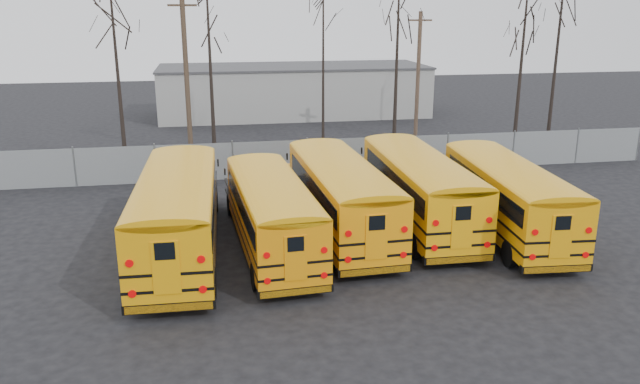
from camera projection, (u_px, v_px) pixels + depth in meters
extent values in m
plane|color=black|center=(359.00, 260.00, 22.72)|extent=(120.00, 120.00, 0.00)
cube|color=gray|center=(307.00, 158.00, 33.75)|extent=(40.00, 0.04, 2.00)
cube|color=#9B9B96|center=(293.00, 91.00, 52.67)|extent=(22.00, 8.00, 4.00)
cylinder|color=black|center=(134.00, 287.00, 19.32)|extent=(0.32, 1.06, 1.05)
cylinder|color=black|center=(211.00, 282.00, 19.66)|extent=(0.32, 1.06, 1.05)
cylinder|color=black|center=(160.00, 202.00, 27.66)|extent=(0.32, 1.06, 1.05)
cylinder|color=black|center=(214.00, 200.00, 27.99)|extent=(0.32, 1.06, 1.05)
cube|color=orange|center=(178.00, 213.00, 22.36)|extent=(2.89, 9.81, 2.46)
cube|color=orange|center=(187.00, 188.00, 28.02)|extent=(2.41, 1.85, 1.05)
cube|color=black|center=(176.00, 200.00, 22.00)|extent=(2.90, 8.77, 0.73)
cube|color=black|center=(180.00, 225.00, 23.42)|extent=(2.97, 11.62, 0.09)
cube|color=black|center=(180.00, 212.00, 23.27)|extent=(2.97, 11.62, 0.09)
cube|color=black|center=(169.00, 306.00, 18.21)|extent=(2.69, 0.31, 0.29)
cube|color=black|center=(189.00, 195.00, 28.98)|extent=(2.52, 0.28, 0.27)
cube|color=orange|center=(166.00, 268.00, 17.74)|extent=(0.79, 0.06, 1.62)
cylinder|color=#B20505|center=(132.00, 294.00, 17.80)|extent=(0.23, 0.05, 0.23)
cylinder|color=#B20505|center=(203.00, 289.00, 18.08)|extent=(0.23, 0.05, 0.23)
cylinder|color=#B20505|center=(129.00, 263.00, 17.53)|extent=(0.23, 0.05, 0.23)
cylinder|color=#B20505|center=(201.00, 259.00, 17.81)|extent=(0.23, 0.05, 0.23)
cylinder|color=black|center=(256.00, 277.00, 20.20)|extent=(0.32, 0.95, 0.93)
cylinder|color=black|center=(319.00, 270.00, 20.68)|extent=(0.32, 0.95, 0.93)
cylinder|color=black|center=(231.00, 205.00, 27.51)|extent=(0.32, 0.95, 0.93)
cylinder|color=black|center=(278.00, 201.00, 27.99)|extent=(0.32, 0.95, 0.93)
cube|color=orange|center=(272.00, 213.00, 22.95)|extent=(2.88, 8.82, 2.20)
cube|color=orange|center=(253.00, 191.00, 27.92)|extent=(2.20, 1.72, 0.93)
cube|color=black|center=(272.00, 202.00, 22.64)|extent=(2.86, 7.89, 0.65)
cube|color=black|center=(269.00, 224.00, 23.89)|extent=(3.01, 10.43, 0.08)
cube|color=black|center=(269.00, 212.00, 23.75)|extent=(3.01, 10.43, 0.08)
cube|color=black|center=(296.00, 291.00, 19.33)|extent=(2.40, 0.36, 0.26)
cube|color=black|center=(251.00, 197.00, 28.76)|extent=(2.25, 0.33, 0.24)
cube|color=orange|center=(296.00, 258.00, 18.91)|extent=(0.70, 0.08, 1.45)
cylinder|color=#B20505|center=(267.00, 281.00, 18.88)|extent=(0.21, 0.05, 0.21)
cylinder|color=#B20505|center=(324.00, 275.00, 19.29)|extent=(0.21, 0.05, 0.21)
cylinder|color=#B20505|center=(267.00, 255.00, 18.64)|extent=(0.21, 0.05, 0.21)
cylinder|color=#B20505|center=(324.00, 250.00, 19.05)|extent=(0.21, 0.05, 0.21)
cylinder|color=black|center=(332.00, 257.00, 21.74)|extent=(0.32, 1.01, 1.00)
cylinder|color=black|center=(394.00, 251.00, 22.21)|extent=(0.32, 1.01, 1.00)
cylinder|color=black|center=(291.00, 190.00, 29.62)|extent=(0.32, 1.01, 1.00)
cylinder|color=black|center=(337.00, 187.00, 30.08)|extent=(0.32, 1.01, 1.00)
cube|color=#FF970A|center=(341.00, 196.00, 24.69)|extent=(2.87, 9.41, 2.35)
cube|color=#FF970A|center=(313.00, 177.00, 30.04)|extent=(2.32, 1.79, 1.00)
cube|color=black|center=(343.00, 184.00, 24.35)|extent=(2.87, 8.41, 0.70)
cube|color=black|center=(336.00, 207.00, 25.69)|extent=(2.97, 11.13, 0.09)
cube|color=black|center=(336.00, 195.00, 25.55)|extent=(2.97, 11.13, 0.09)
cube|color=black|center=(375.00, 270.00, 20.77)|extent=(2.57, 0.32, 0.28)
cube|color=black|center=(310.00, 183.00, 30.94)|extent=(2.41, 0.30, 0.26)
cube|color=#FF970A|center=(376.00, 237.00, 20.33)|extent=(0.75, 0.07, 1.55)
cylinder|color=#B20505|center=(348.00, 260.00, 20.32)|extent=(0.22, 0.05, 0.22)
cylinder|color=#B20505|center=(403.00, 255.00, 20.71)|extent=(0.22, 0.05, 0.22)
cylinder|color=#B20505|center=(348.00, 234.00, 20.06)|extent=(0.22, 0.05, 0.22)
cylinder|color=#B20505|center=(404.00, 229.00, 20.46)|extent=(0.22, 0.05, 0.22)
cylinder|color=black|center=(416.00, 245.00, 22.74)|extent=(0.30, 1.01, 1.00)
cylinder|color=black|center=(475.00, 242.00, 23.09)|extent=(0.30, 1.01, 1.00)
cylinder|color=black|center=(364.00, 183.00, 30.72)|extent=(0.30, 1.01, 1.00)
cylinder|color=black|center=(408.00, 181.00, 31.07)|extent=(0.30, 1.01, 1.00)
cube|color=#FEA60A|center=(420.00, 188.00, 25.67)|extent=(2.67, 9.38, 2.36)
cube|color=#FEA60A|center=(384.00, 171.00, 31.09)|extent=(2.29, 1.74, 1.00)
cube|color=black|center=(422.00, 177.00, 25.33)|extent=(2.69, 8.38, 0.70)
cube|color=black|center=(413.00, 199.00, 26.68)|extent=(2.72, 11.11, 0.09)
cube|color=black|center=(413.00, 188.00, 26.54)|extent=(2.72, 11.11, 0.09)
cube|color=black|center=(459.00, 259.00, 21.70)|extent=(2.57, 0.26, 0.28)
cube|color=black|center=(380.00, 177.00, 32.01)|extent=(2.41, 0.24, 0.26)
cube|color=#FEA60A|center=(462.00, 227.00, 21.25)|extent=(0.75, 0.05, 1.56)
cylinder|color=#B20505|center=(434.00, 248.00, 21.29)|extent=(0.22, 0.04, 0.22)
cylinder|color=#B20505|center=(487.00, 245.00, 21.59)|extent=(0.22, 0.04, 0.22)
cylinder|color=#B20505|center=(436.00, 223.00, 21.04)|extent=(0.22, 0.04, 0.22)
cylinder|color=#B20505|center=(489.00, 220.00, 21.33)|extent=(0.22, 0.04, 0.22)
cylinder|color=black|center=(510.00, 254.00, 22.03)|extent=(0.34, 0.99, 0.97)
cylinder|color=black|center=(569.00, 251.00, 22.24)|extent=(0.34, 0.99, 0.97)
cylinder|color=black|center=(443.00, 189.00, 29.80)|extent=(0.34, 0.99, 0.97)
cylinder|color=black|center=(487.00, 188.00, 30.01)|extent=(0.34, 0.99, 0.97)
cube|color=orange|center=(508.00, 196.00, 24.81)|extent=(3.09, 9.18, 2.28)
cube|color=orange|center=(464.00, 177.00, 30.09)|extent=(2.30, 1.81, 0.97)
cube|color=black|center=(511.00, 185.00, 24.48)|extent=(3.06, 8.22, 0.68)
cube|color=black|center=(499.00, 207.00, 25.80)|extent=(3.25, 10.85, 0.09)
cube|color=black|center=(500.00, 195.00, 25.66)|extent=(3.25, 10.85, 0.09)
cube|color=black|center=(556.00, 268.00, 20.94)|extent=(2.49, 0.40, 0.27)
cube|color=black|center=(458.00, 183.00, 30.98)|extent=(2.34, 0.37, 0.25)
cube|color=orange|center=(561.00, 237.00, 20.51)|extent=(0.73, 0.09, 1.50)
cylinder|color=#B20505|center=(533.00, 257.00, 20.60)|extent=(0.22, 0.05, 0.21)
cylinder|color=#B20505|center=(586.00, 255.00, 20.79)|extent=(0.22, 0.05, 0.21)
cylinder|color=#B20505|center=(535.00, 232.00, 20.35)|extent=(0.22, 0.05, 0.21)
cylinder|color=#B20505|center=(589.00, 230.00, 20.54)|extent=(0.22, 0.05, 0.21)
cylinder|color=#473728|center=(187.00, 78.00, 36.96)|extent=(0.30, 0.30, 9.57)
cube|color=#473728|center=(182.00, 5.00, 35.77)|extent=(1.66, 0.62, 0.13)
cylinder|color=brown|center=(418.00, 77.00, 41.91)|extent=(0.27, 0.27, 8.57)
cube|color=brown|center=(420.00, 20.00, 40.85)|extent=(1.52, 0.36, 0.11)
cone|color=black|center=(118.00, 76.00, 32.89)|extent=(0.26, 0.26, 10.69)
cone|color=black|center=(210.00, 64.00, 36.84)|extent=(0.26, 0.26, 11.20)
cone|color=black|center=(323.00, 52.00, 37.83)|extent=(0.26, 0.26, 12.46)
cone|color=black|center=(397.00, 66.00, 36.75)|extent=(0.26, 0.26, 10.93)
cone|color=black|center=(521.00, 71.00, 36.81)|extent=(0.26, 0.26, 10.42)
cone|color=black|center=(557.00, 46.00, 39.99)|extent=(0.26, 0.26, 12.83)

